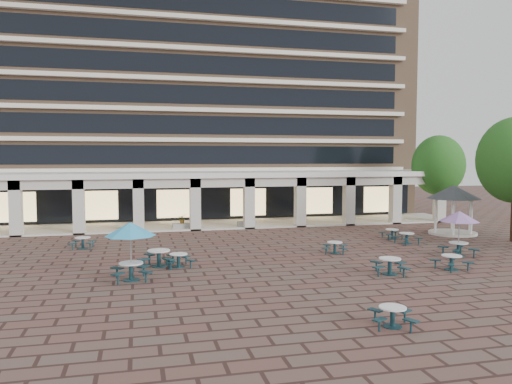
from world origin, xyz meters
TOP-DOWN VIEW (x-y plane):
  - ground at (0.00, 0.00)m, footprint 120.00×120.00m
  - apartment_building at (0.00, 25.47)m, footprint 40.00×15.50m
  - retail_arcade at (0.00, 14.80)m, footprint 42.00×6.60m
  - picnic_table_1 at (1.73, -11.00)m, footprint 1.81×1.81m
  - picnic_table_2 at (8.76, -4.08)m, footprint 1.82×1.82m
  - picnic_table_3 at (5.29, -4.24)m, footprint 2.15×2.15m
  - picnic_table_4 at (-6.73, -2.58)m, footprint 2.29×2.29m
  - picnic_table_7 at (10.52, 3.19)m, footprint 1.78×1.78m
  - picnic_table_8 at (-4.41, -0.27)m, footprint 1.68×1.68m
  - picnic_table_9 at (-5.38, 0.07)m, footprint 2.21×2.21m
  - picnic_table_10 at (4.75, 1.27)m, footprint 1.83×1.83m
  - picnic_table_11 at (11.23, -1.16)m, footprint 2.21×2.21m
  - picnic_table_12 at (-9.71, 6.27)m, footprint 1.65×1.65m
  - picnic_table_13 at (10.58, 5.20)m, footprint 1.56×1.56m
  - gazebo at (15.92, 6.10)m, footprint 3.80×3.80m
  - tree_east_c at (18.96, 12.65)m, footprint 4.50×4.50m
  - planter_left at (-3.05, 12.90)m, footprint 1.50×0.61m
  - planter_right at (2.06, 12.90)m, footprint 1.50×0.68m

SIDE VIEW (x-z plane):
  - ground at x=0.00m, z-range 0.00..0.00m
  - picnic_table_10 at x=4.75m, z-range 0.06..0.73m
  - picnic_table_13 at x=10.58m, z-range 0.07..0.74m
  - picnic_table_1 at x=1.73m, z-range 0.07..0.74m
  - picnic_table_8 at x=-4.41m, z-range 0.07..0.76m
  - picnic_table_12 at x=-9.71m, z-range 0.07..0.77m
  - picnic_table_7 at x=10.52m, z-range 0.07..0.78m
  - picnic_table_2 at x=8.76m, z-range 0.07..0.81m
  - planter_left at x=-3.05m, z-range -0.14..1.08m
  - picnic_table_3 at x=5.29m, z-range 0.08..0.87m
  - planter_right at x=2.06m, z-range -0.13..1.09m
  - picnic_table_9 at x=-5.38m, z-range 0.08..0.94m
  - picnic_table_11 at x=11.23m, z-range 0.89..3.45m
  - picnic_table_4 at x=-6.73m, z-range 0.92..3.57m
  - gazebo at x=15.92m, z-range 0.90..4.44m
  - retail_arcade at x=0.00m, z-range 0.80..5.20m
  - tree_east_c at x=18.96m, z-range 1.15..8.64m
  - apartment_building at x=0.00m, z-range 0.00..25.20m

